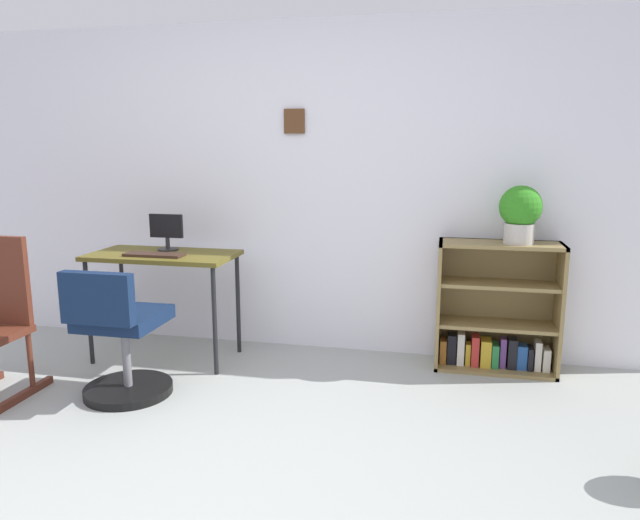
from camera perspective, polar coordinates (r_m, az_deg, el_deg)
ground_plane at (r=2.66m, az=-15.84°, el=-22.81°), size 6.24×6.24×0.00m
wall_back at (r=4.23m, az=-2.87°, el=6.94°), size 5.20×0.12×2.32m
desk at (r=4.11m, az=-15.14°, el=-0.31°), size 0.99×0.51×0.75m
monitor at (r=4.18m, az=-14.82°, el=2.74°), size 0.24×0.14×0.26m
keyboard at (r=4.01m, az=-15.95°, el=0.50°), size 0.40×0.13×0.02m
office_chair at (r=3.61m, az=-19.02°, el=-7.53°), size 0.52×0.55×0.80m
bookshelf_low at (r=4.04m, az=16.88°, el=-5.11°), size 0.78×0.30×0.86m
potted_plant_on_shelf at (r=3.87m, az=19.06°, el=4.49°), size 0.26×0.26×0.37m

